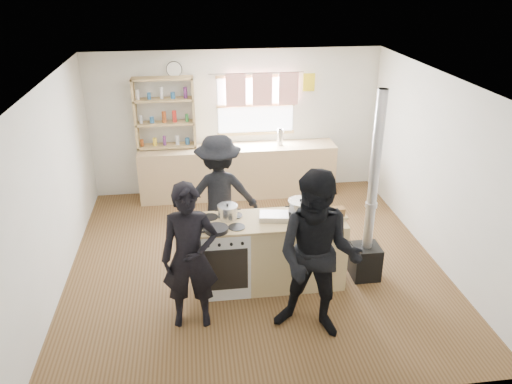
# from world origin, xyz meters

# --- Properties ---
(ground) EXTENTS (5.00, 5.00, 0.01)m
(ground) POSITION_xyz_m (0.00, 0.00, -0.01)
(ground) COLOR brown
(ground) RESTS_ON ground
(back_counter) EXTENTS (3.40, 0.55, 0.90)m
(back_counter) POSITION_xyz_m (0.00, 2.22, 0.45)
(back_counter) COLOR tan
(back_counter) RESTS_ON ground
(shelving_unit) EXTENTS (1.00, 0.28, 1.20)m
(shelving_unit) POSITION_xyz_m (-1.20, 2.34, 1.51)
(shelving_unit) COLOR tan
(shelving_unit) RESTS_ON back_counter
(thermos) EXTENTS (0.10, 0.10, 0.29)m
(thermos) POSITION_xyz_m (0.74, 2.22, 1.04)
(thermos) COLOR silver
(thermos) RESTS_ON back_counter
(cooking_island) EXTENTS (1.97, 0.64, 0.93)m
(cooking_island) POSITION_xyz_m (0.14, -0.55, 0.47)
(cooking_island) COLOR silver
(cooking_island) RESTS_ON ground
(skillet_greens) EXTENTS (0.33, 0.33, 0.05)m
(skillet_greens) POSITION_xyz_m (-0.54, -0.76, 0.96)
(skillet_greens) COLOR black
(skillet_greens) RESTS_ON cooking_island
(roast_tray) EXTENTS (0.38, 0.28, 0.07)m
(roast_tray) POSITION_xyz_m (0.17, -0.55, 0.97)
(roast_tray) COLOR silver
(roast_tray) RESTS_ON cooking_island
(stockpot_stove) EXTENTS (0.25, 0.25, 0.20)m
(stockpot_stove) POSITION_xyz_m (-0.38, -0.45, 1.02)
(stockpot_stove) COLOR silver
(stockpot_stove) RESTS_ON cooking_island
(stockpot_counter) EXTENTS (0.31, 0.31, 0.23)m
(stockpot_counter) POSITION_xyz_m (0.51, -0.50, 1.03)
(stockpot_counter) COLOR #B1B1B4
(stockpot_counter) RESTS_ON cooking_island
(bread_board) EXTENTS (0.29, 0.21, 0.12)m
(bread_board) POSITION_xyz_m (0.93, -0.59, 0.98)
(bread_board) COLOR tan
(bread_board) RESTS_ON cooking_island
(flue_heater) EXTENTS (0.35, 0.35, 2.50)m
(flue_heater) POSITION_xyz_m (1.39, -0.56, 0.66)
(flue_heater) COLOR black
(flue_heater) RESTS_ON ground
(person_near_left) EXTENTS (0.65, 0.44, 1.72)m
(person_near_left) POSITION_xyz_m (-0.86, -1.19, 0.86)
(person_near_left) COLOR black
(person_near_left) RESTS_ON ground
(person_near_right) EXTENTS (1.16, 1.06, 1.92)m
(person_near_right) POSITION_xyz_m (0.48, -1.52, 0.96)
(person_near_right) COLOR black
(person_near_right) RESTS_ON ground
(person_far) EXTENTS (1.13, 0.68, 1.71)m
(person_far) POSITION_xyz_m (-0.44, 0.42, 0.86)
(person_far) COLOR black
(person_far) RESTS_ON ground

